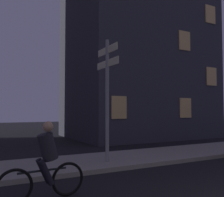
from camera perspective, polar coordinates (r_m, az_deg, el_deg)
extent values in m
cube|color=gray|center=(9.38, 0.58, -13.55)|extent=(40.00, 2.67, 0.14)
cylinder|color=gray|center=(8.54, -1.07, -0.35)|extent=(0.12, 0.12, 4.09)
cube|color=beige|center=(8.78, -1.06, 10.79)|extent=(0.03, 1.39, 0.24)
cube|color=beige|center=(8.68, -1.07, 7.84)|extent=(0.03, 1.53, 0.24)
torus|color=black|center=(5.50, -21.06, -18.08)|extent=(0.72, 0.12, 0.72)
torus|color=black|center=(5.82, -9.88, -17.34)|extent=(0.72, 0.12, 0.72)
cylinder|color=black|center=(5.57, -15.27, -15.30)|extent=(1.00, 0.12, 0.04)
cylinder|color=#26262D|center=(5.52, -14.20, -10.42)|extent=(0.48, 0.36, 0.61)
sphere|color=tan|center=(5.48, -14.15, -6.11)|extent=(0.22, 0.22, 0.22)
cylinder|color=black|center=(5.51, -14.46, -15.77)|extent=(0.35, 0.15, 0.55)
cylinder|color=black|center=(5.68, -15.05, -15.37)|extent=(0.35, 0.15, 0.55)
cube|color=#383842|center=(19.23, 5.60, 15.27)|extent=(9.39, 7.03, 15.53)
cube|color=#F2C672|center=(13.42, 1.60, -2.00)|extent=(0.90, 0.06, 1.20)
cube|color=#F2C672|center=(16.27, 16.13, -2.02)|extent=(0.90, 0.06, 1.20)
cube|color=#F2C672|center=(18.12, 21.38, 4.62)|extent=(0.90, 0.06, 1.20)
cube|color=#F2C672|center=(16.84, 15.94, 12.34)|extent=(0.90, 0.06, 1.20)
cube|color=#F2C672|center=(19.10, 21.16, 17.15)|extent=(0.90, 0.06, 1.20)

